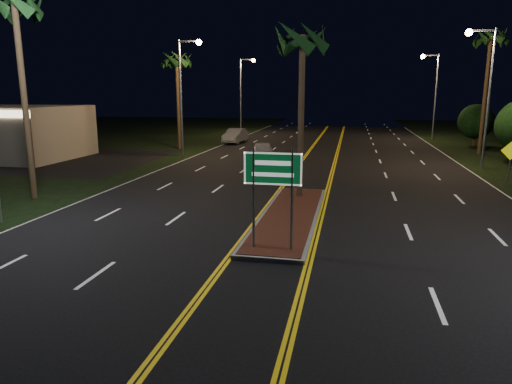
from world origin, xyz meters
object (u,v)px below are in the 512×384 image
(median_island, at_px, (290,216))
(car_far, at_px, (235,135))
(warning_sign, at_px, (510,157))
(streetlight_left_mid, at_px, (185,84))
(car_near, at_px, (262,150))
(streetlight_left_far, at_px, (244,87))
(streetlight_right_far, at_px, (433,86))
(palm_median, at_px, (303,40))
(palm_right_far, at_px, (491,39))
(palm_left_far, at_px, (177,60))
(highway_sign, at_px, (273,178))
(streetlight_right_mid, at_px, (484,82))
(palm_left_near, at_px, (14,7))
(shrub_far, at_px, (476,121))

(median_island, bearing_deg, car_far, 108.67)
(warning_sign, bearing_deg, car_far, 142.03)
(streetlight_left_mid, relative_size, car_near, 1.79)
(streetlight_left_far, bearing_deg, streetlight_right_far, -5.38)
(car_far, bearing_deg, streetlight_right_far, 25.06)
(palm_median, height_order, palm_right_far, palm_right_far)
(streetlight_left_far, height_order, streetlight_right_far, same)
(streetlight_right_far, bearing_deg, car_far, -158.83)
(streetlight_left_mid, xyz_separation_m, palm_left_far, (-2.19, 4.00, 2.09))
(streetlight_left_mid, bearing_deg, highway_sign, -63.41)
(highway_sign, xyz_separation_m, streetlight_right_mid, (10.61, 19.20, 3.25))
(streetlight_left_far, height_order, palm_left_near, palm_left_near)
(streetlight_right_mid, relative_size, warning_sign, 3.70)
(median_island, height_order, streetlight_left_far, streetlight_left_far)
(palm_left_near, height_order, palm_left_far, palm_left_near)
(shrub_far, bearing_deg, streetlight_left_far, 161.86)
(highway_sign, relative_size, shrub_far, 0.81)
(median_island, height_order, car_near, car_near)
(streetlight_right_mid, relative_size, palm_left_far, 1.02)
(highway_sign, bearing_deg, streetlight_left_mid, 116.59)
(median_island, bearing_deg, streetlight_left_far, 106.00)
(car_near, bearing_deg, streetlight_right_far, 44.13)
(highway_sign, bearing_deg, car_near, 101.87)
(highway_sign, height_order, car_near, highway_sign)
(highway_sign, relative_size, streetlight_left_far, 0.36)
(car_far, bearing_deg, palm_median, -64.92)
(palm_median, xyz_separation_m, palm_right_far, (12.80, 19.50, 1.87))
(palm_median, distance_m, palm_right_far, 23.40)
(streetlight_left_mid, relative_size, palm_median, 1.08)
(shrub_far, xyz_separation_m, car_far, (-23.03, -1.68, -1.50))
(highway_sign, xyz_separation_m, palm_left_near, (-12.50, 5.20, 6.28))
(streetlight_left_far, height_order, streetlight_right_mid, same)
(streetlight_left_far, height_order, palm_left_far, streetlight_left_far)
(palm_left_far, relative_size, palm_right_far, 0.85)
(highway_sign, height_order, palm_left_near, palm_left_near)
(streetlight_left_far, bearing_deg, highway_sign, -75.56)
(streetlight_left_mid, distance_m, warning_sign, 23.21)
(palm_left_far, bearing_deg, streetlight_right_mid, -14.37)
(streetlight_right_far, bearing_deg, palm_left_far, -149.12)
(highway_sign, height_order, palm_median, palm_median)
(median_island, bearing_deg, car_near, 105.07)
(streetlight_right_far, relative_size, warning_sign, 3.70)
(palm_left_near, relative_size, palm_right_far, 0.95)
(median_island, distance_m, highway_sign, 4.80)
(streetlight_left_mid, height_order, palm_left_near, palm_left_near)
(shrub_far, distance_m, car_far, 23.14)
(streetlight_right_far, bearing_deg, car_near, -126.16)
(palm_left_near, relative_size, warning_sign, 4.03)
(median_island, height_order, streetlight_left_mid, streetlight_left_mid)
(streetlight_right_far, distance_m, palm_left_near, 41.22)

